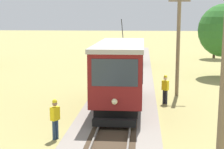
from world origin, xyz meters
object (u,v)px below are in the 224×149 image
(red_tram, at_px, (120,72))
(freight_car, at_px, (131,51))
(track_worker, at_px, (55,117))
(second_worker, at_px, (165,88))
(utility_pole_mid, at_px, (178,41))
(tree_left_near, at_px, (215,25))
(utility_pole_near_tram, at_px, (224,81))

(red_tram, xyz_separation_m, freight_car, (-0.00, 18.37, -0.64))
(track_worker, bearing_deg, second_worker, 83.49)
(utility_pole_mid, relative_size, tree_left_near, 1.18)
(red_tram, bearing_deg, freight_car, 90.01)
(freight_car, xyz_separation_m, utility_pole_mid, (3.54, -14.48, 2.09))
(red_tram, bearing_deg, second_worker, 30.57)
(utility_pole_mid, height_order, track_worker, utility_pole_mid)
(utility_pole_near_tram, relative_size, tree_left_near, 1.13)
(freight_car, height_order, utility_pole_mid, utility_pole_mid)
(tree_left_near, bearing_deg, utility_pole_near_tram, -100.52)
(utility_pole_mid, bearing_deg, utility_pole_near_tram, -90.00)
(freight_car, xyz_separation_m, track_worker, (-2.48, -23.57, -0.57))
(track_worker, bearing_deg, freight_car, 114.61)
(freight_car, xyz_separation_m, tree_left_near, (10.16, 7.56, 2.62))
(freight_car, bearing_deg, tree_left_near, 36.66)
(track_worker, xyz_separation_m, second_worker, (5.10, 6.74, 0.00))
(utility_pole_near_tram, relative_size, track_worker, 3.81)
(utility_pole_near_tram, bearing_deg, track_worker, 143.15)
(track_worker, bearing_deg, red_tram, 95.08)
(freight_car, xyz_separation_m, second_worker, (2.62, -16.83, -0.57))
(freight_car, bearing_deg, red_tram, -89.99)
(utility_pole_mid, bearing_deg, freight_car, 103.74)
(freight_car, height_order, tree_left_near, tree_left_near)
(tree_left_near, bearing_deg, track_worker, -112.09)
(utility_pole_mid, xyz_separation_m, track_worker, (-6.02, -9.08, -2.66))
(freight_car, distance_m, tree_left_near, 12.93)
(tree_left_near, bearing_deg, second_worker, -107.17)
(red_tram, height_order, tree_left_near, tree_left_near)
(track_worker, bearing_deg, utility_pole_near_tram, -6.24)
(utility_pole_near_tram, height_order, second_worker, utility_pole_near_tram)
(utility_pole_mid, xyz_separation_m, second_worker, (-0.92, -2.34, -2.66))
(utility_pole_near_tram, distance_m, second_worker, 11.56)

